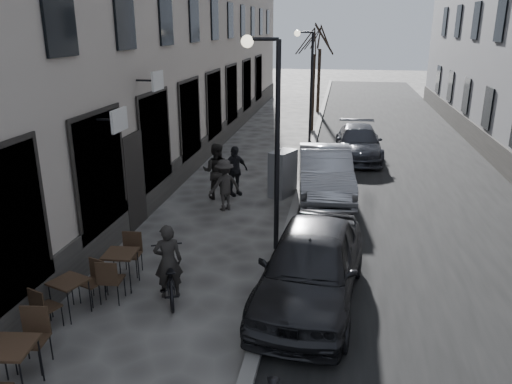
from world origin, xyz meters
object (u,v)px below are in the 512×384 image
(bistro_set_a, at_px, (12,365))
(pedestrian_far, at_px, (234,171))
(streetlamp_far, at_px, (308,75))
(utility_cabinet, at_px, (283,173))
(car_near, at_px, (311,265))
(pedestrian_near, at_px, (216,171))
(tree_near, at_px, (315,38))
(bicycle, at_px, (169,275))
(bistro_set_c, at_px, (121,266))
(streetlamp_near, at_px, (270,123))
(tree_far, at_px, (320,36))
(car_far, at_px, (358,142))
(car_mid, at_px, (325,172))
(bistro_set_b, at_px, (70,294))
(pedestrian_mid, at_px, (224,185))

(bistro_set_a, height_order, pedestrian_far, pedestrian_far)
(streetlamp_far, xyz_separation_m, utility_cabinet, (-0.17, -7.87, -2.42))
(car_near, bearing_deg, streetlamp_far, 100.35)
(pedestrian_near, bearing_deg, tree_near, -102.93)
(utility_cabinet, xyz_separation_m, bicycle, (-1.51, -6.77, -0.26))
(bistro_set_c, height_order, car_near, car_near)
(streetlamp_near, distance_m, car_near, 3.53)
(streetlamp_far, bearing_deg, bistro_set_a, -99.61)
(bistro_set_c, height_order, pedestrian_near, pedestrian_near)
(tree_far, height_order, bistro_set_a, tree_far)
(car_far, bearing_deg, pedestrian_far, -127.65)
(bistro_set_c, relative_size, car_mid, 0.34)
(streetlamp_near, relative_size, car_mid, 1.08)
(bistro_set_b, relative_size, car_far, 0.34)
(tree_near, bearing_deg, bistro_set_c, -99.32)
(pedestrian_mid, bearing_deg, tree_near, -137.64)
(bistro_set_c, bearing_deg, bicycle, -14.49)
(pedestrian_near, height_order, car_near, pedestrian_near)
(tree_near, height_order, car_far, tree_near)
(bistro_set_b, height_order, bistro_set_c, bistro_set_c)
(streetlamp_far, bearing_deg, pedestrian_far, -101.90)
(streetlamp_near, bearing_deg, car_near, -63.31)
(tree_near, bearing_deg, pedestrian_near, -101.20)
(bistro_set_a, relative_size, utility_cabinet, 1.17)
(pedestrian_near, relative_size, car_far, 0.40)
(streetlamp_far, distance_m, pedestrian_far, 8.61)
(bistro_set_c, bearing_deg, tree_far, 78.54)
(pedestrian_near, distance_m, car_far, 7.57)
(bistro_set_b, xyz_separation_m, utility_cabinet, (3.13, 7.76, 0.30))
(tree_far, xyz_separation_m, bistro_set_b, (-3.37, -24.63, -4.22))
(tree_far, distance_m, pedestrian_far, 17.63)
(tree_near, relative_size, car_mid, 1.21)
(streetlamp_near, height_order, bistro_set_b, streetlamp_near)
(streetlamp_near, relative_size, bistro_set_a, 2.94)
(streetlamp_far, relative_size, pedestrian_mid, 3.27)
(bistro_set_a, distance_m, bistro_set_b, 2.17)
(tree_far, height_order, bistro_set_c, tree_far)
(bistro_set_a, relative_size, bistro_set_b, 1.15)
(bistro_set_c, distance_m, pedestrian_far, 6.43)
(tree_far, relative_size, bistro_set_a, 3.29)
(streetlamp_far, distance_m, pedestrian_near, 9.09)
(tree_near, height_order, pedestrian_mid, tree_near)
(streetlamp_far, height_order, car_mid, streetlamp_far)
(pedestrian_near, bearing_deg, car_near, 118.51)
(bistro_set_b, bearing_deg, pedestrian_near, 101.19)
(streetlamp_near, relative_size, car_far, 1.13)
(streetlamp_far, xyz_separation_m, bistro_set_a, (-3.01, -17.78, -2.65))
(bistro_set_b, relative_size, utility_cabinet, 1.02)
(bistro_set_c, bearing_deg, utility_cabinet, 63.73)
(bistro_set_a, height_order, bistro_set_c, bistro_set_a)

